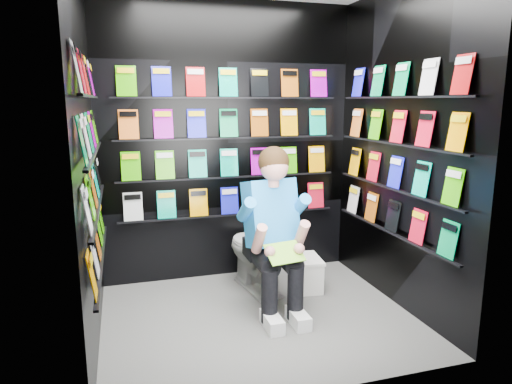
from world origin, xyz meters
name	(u,v)px	position (x,y,z in m)	size (l,w,h in m)	color
floor	(259,318)	(0.00, 0.00, 0.00)	(2.40, 2.40, 0.00)	#575755
wall_back	(228,143)	(0.00, 1.00, 1.30)	(2.40, 0.04, 2.60)	black
wall_front	(314,176)	(0.00, -1.00, 1.30)	(2.40, 0.04, 2.60)	black
wall_left	(87,161)	(-1.20, 0.00, 1.30)	(0.04, 2.00, 2.60)	black
wall_right	(400,150)	(1.20, 0.00, 1.30)	(0.04, 2.00, 2.60)	black
comics_back	(229,143)	(0.00, 0.97, 1.31)	(2.10, 0.06, 1.37)	red
comics_left	(91,160)	(-1.17, 0.00, 1.31)	(0.06, 1.70, 1.37)	red
comics_right	(397,150)	(1.17, 0.00, 1.31)	(0.06, 1.70, 1.37)	red
toilet	(257,250)	(0.15, 0.57, 0.37)	(0.42, 0.75, 0.73)	white
longbox	(308,274)	(0.60, 0.43, 0.13)	(0.20, 0.36, 0.27)	white
longbox_lid	(308,259)	(0.60, 0.43, 0.28)	(0.22, 0.38, 0.03)	white
reader	(270,214)	(0.15, 0.19, 0.79)	(0.55, 0.80, 1.48)	#318BDF
held_comic	(285,253)	(0.15, -0.16, 0.58)	(0.28, 0.01, 0.20)	green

